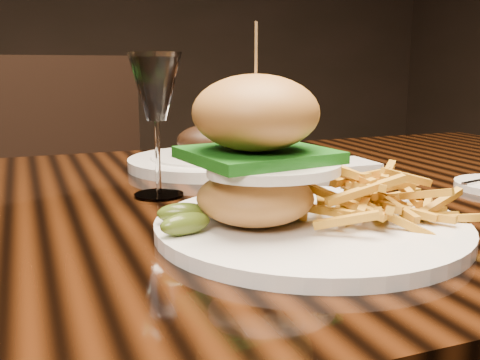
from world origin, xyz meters
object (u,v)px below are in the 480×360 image
object	(u,v)px
dining_table	(237,247)
far_dish	(207,158)
chair_far	(91,203)
burger_plate	(300,183)
wine_glass	(156,92)

from	to	relation	value
dining_table	far_dish	xyz separation A→B (m)	(0.03, 0.21, 0.09)
far_dish	chair_far	distance (m)	0.72
dining_table	burger_plate	xyz separation A→B (m)	(-0.00, -0.19, 0.13)
burger_plate	chair_far	size ratio (longest dim) A/B	0.36
wine_glass	far_dish	size ratio (longest dim) A/B	0.71
dining_table	far_dish	distance (m)	0.23
chair_far	burger_plate	bearing A→B (deg)	-105.41
burger_plate	wine_glass	size ratio (longest dim) A/B	1.74
burger_plate	far_dish	world-z (taller)	burger_plate
burger_plate	wine_glass	bearing A→B (deg)	117.94
dining_table	chair_far	xyz separation A→B (m)	(-0.11, 0.88, -0.13)
chair_far	far_dish	bearing A→B (deg)	-99.86
dining_table	wine_glass	size ratio (longest dim) A/B	8.17
dining_table	chair_far	distance (m)	0.90
dining_table	wine_glass	world-z (taller)	wine_glass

